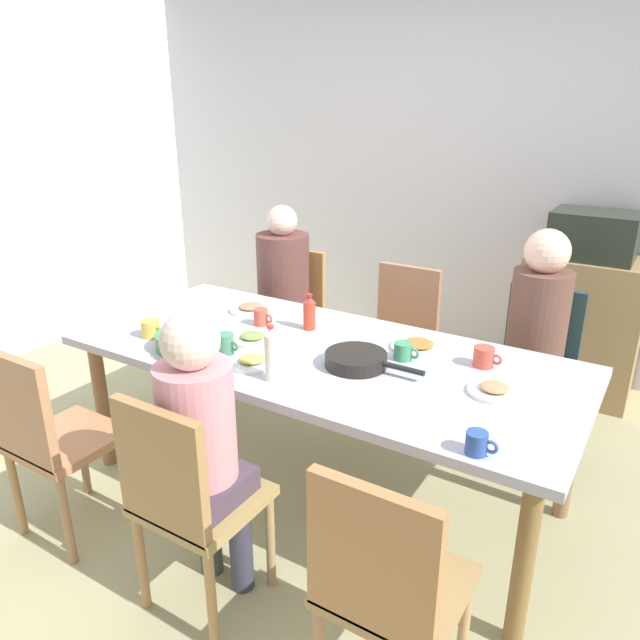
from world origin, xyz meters
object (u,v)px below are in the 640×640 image
(chair_4, at_px, (400,334))
(bottle_1, at_px, (191,344))
(chair_3, at_px, (48,434))
(side_cabinet, at_px, (579,327))
(dining_table, at_px, (320,364))
(chair_5, at_px, (386,585))
(person_0, at_px, (282,282))
(plate_5, at_px, (253,338))
(cup_3, at_px, (151,329))
(person_1, at_px, (536,328))
(chair_2, at_px, (186,496))
(chair_1, at_px, (535,363))
(cup_1, at_px, (261,317))
(cup_4, at_px, (403,351))
(cup_5, at_px, (484,357))
(plate_0, at_px, (418,346))
(plate_3, at_px, (253,361))
(bottle_0, at_px, (271,354))
(plate_2, at_px, (495,390))
(bottle_2, at_px, (309,313))
(plate_1, at_px, (251,309))
(person_2, at_px, (201,438))
(cup_2, at_px, (477,443))
(plate_4, at_px, (191,320))
(cup_0, at_px, (226,344))
(chair_0, at_px, (291,311))
(bowl_0, at_px, (186,338))
(serving_pan, at_px, (357,360))

(chair_4, xyz_separation_m, bottle_1, (-0.36, -1.33, 0.33))
(chair_3, relative_size, side_cabinet, 1.00)
(dining_table, height_order, chair_5, chair_5)
(person_0, height_order, plate_5, person_0)
(chair_5, relative_size, cup_3, 7.20)
(person_1, height_order, chair_2, person_1)
(chair_1, bearing_deg, side_cabinet, 84.89)
(person_0, xyz_separation_m, chair_3, (0.00, -1.68, -0.22))
(dining_table, height_order, cup_1, cup_1)
(cup_4, height_order, cup_5, cup_5)
(person_0, xyz_separation_m, plate_0, (1.14, -0.54, 0.02))
(plate_3, bearing_deg, bottle_0, -25.50)
(plate_0, bearing_deg, cup_4, -94.07)
(dining_table, bearing_deg, plate_2, 0.54)
(chair_4, distance_m, bottle_2, 0.77)
(plate_1, distance_m, bottle_0, 0.86)
(chair_4, bearing_deg, plate_1, -133.78)
(person_2, xyz_separation_m, cup_3, (-0.78, 0.51, 0.08))
(person_2, relative_size, cup_2, 10.89)
(chair_1, bearing_deg, cup_3, -142.96)
(dining_table, distance_m, chair_4, 0.90)
(plate_0, height_order, plate_4, same)
(bottle_2, bearing_deg, dining_table, -47.30)
(plate_1, bearing_deg, chair_3, -98.49)
(cup_0, bearing_deg, chair_2, -61.77)
(chair_1, distance_m, chair_3, 2.35)
(side_cabinet, bearing_deg, plate_0, -107.87)
(chair_0, relative_size, chair_1, 1.00)
(person_0, relative_size, cup_4, 10.36)
(person_1, height_order, person_2, person_1)
(bowl_0, xyz_separation_m, cup_3, (-0.24, 0.01, -0.01))
(chair_2, height_order, plate_4, chair_2)
(plate_2, bearing_deg, chair_2, -131.64)
(chair_5, bearing_deg, chair_1, 90.00)
(cup_5, relative_size, bottle_0, 0.52)
(bottle_0, bearing_deg, cup_4, 51.58)
(person_2, xyz_separation_m, plate_4, (-0.76, 0.76, 0.05))
(plate_3, relative_size, cup_2, 1.98)
(cup_3, bearing_deg, plate_1, 71.87)
(side_cabinet, bearing_deg, chair_3, -121.63)
(chair_0, relative_size, bottle_2, 4.93)
(plate_0, relative_size, bowl_0, 0.92)
(dining_table, relative_size, cup_2, 21.54)
(bottle_0, bearing_deg, side_cabinet, 67.69)
(plate_4, height_order, serving_pan, serving_pan)
(chair_1, distance_m, plate_4, 1.80)
(person_2, distance_m, chair_5, 0.80)
(dining_table, relative_size, plate_2, 11.12)
(plate_4, relative_size, cup_3, 1.91)
(person_2, distance_m, cup_4, 0.98)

